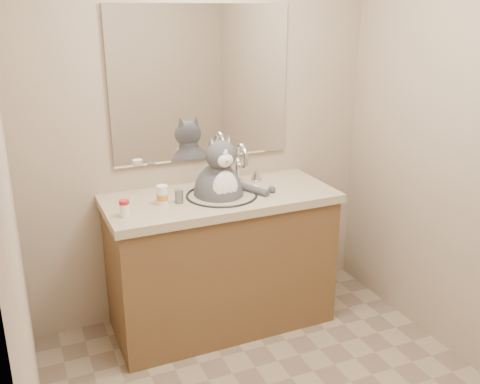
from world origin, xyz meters
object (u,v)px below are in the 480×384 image
pill_bottle_redcap (124,208)px  grey_canister (179,197)px  pill_bottle_orange (162,195)px  cat (220,191)px

pill_bottle_redcap → grey_canister: size_ratio=1.20×
pill_bottle_redcap → grey_canister: pill_bottle_redcap is taller
pill_bottle_redcap → pill_bottle_orange: size_ratio=0.82×
pill_bottle_redcap → pill_bottle_orange: bearing=22.8°
pill_bottle_redcap → grey_canister: (0.32, 0.08, -0.01)m
cat → pill_bottle_orange: cat is taller
pill_bottle_orange → grey_canister: bearing=-8.4°
pill_bottle_redcap → pill_bottle_orange: 0.25m
pill_bottle_redcap → grey_canister: 0.33m
pill_bottle_orange → grey_canister: (0.09, -0.01, -0.01)m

